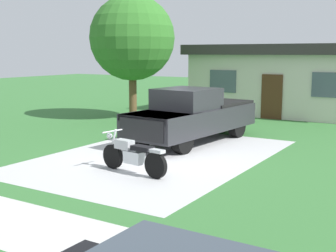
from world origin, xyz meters
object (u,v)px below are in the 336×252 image
object	(u,v)px
shade_tree	(132,38)
neighbor_house	(288,78)
pickup_truck	(194,115)
motorcycle	(133,155)

from	to	relation	value
shade_tree	neighbor_house	distance (m)	8.34
pickup_truck	neighbor_house	xyz separation A→B (m)	(0.50, 9.29, 0.84)
motorcycle	neighbor_house	size ratio (longest dim) A/B	0.23
neighbor_house	shade_tree	bearing A→B (deg)	-134.07
motorcycle	shade_tree	distance (m)	10.45
motorcycle	shade_tree	size ratio (longest dim) A/B	0.38
pickup_truck	shade_tree	xyz separation A→B (m)	(-5.13, 3.47, 2.81)
pickup_truck	shade_tree	distance (m)	6.81
motorcycle	shade_tree	world-z (taller)	shade_tree
motorcycle	pickup_truck	world-z (taller)	pickup_truck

